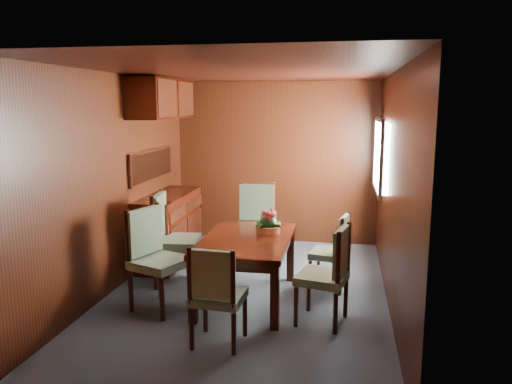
% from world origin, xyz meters
% --- Properties ---
extents(ground, '(4.50, 4.50, 0.00)m').
position_xyz_m(ground, '(0.00, 0.00, 0.00)').
color(ground, '#38434D').
rests_on(ground, ground).
extents(room_shell, '(3.06, 4.52, 2.41)m').
position_xyz_m(room_shell, '(-0.10, 0.33, 1.63)').
color(room_shell, black).
rests_on(room_shell, ground).
extents(sideboard, '(0.48, 1.40, 0.90)m').
position_xyz_m(sideboard, '(-1.25, 1.00, 0.45)').
color(sideboard, black).
rests_on(sideboard, ground).
extents(dining_table, '(0.91, 1.45, 0.68)m').
position_xyz_m(dining_table, '(0.02, -0.14, 0.58)').
color(dining_table, black).
rests_on(dining_table, ground).
extents(chair_left_near, '(0.62, 0.63, 1.05)m').
position_xyz_m(chair_left_near, '(-0.86, -0.51, 0.58)').
color(chair_left_near, black).
rests_on(chair_left_near, ground).
extents(chair_left_far, '(0.55, 0.57, 1.07)m').
position_xyz_m(chair_left_far, '(-0.94, 0.19, 0.60)').
color(chair_left_far, black).
rests_on(chair_left_far, ground).
extents(chair_right_near, '(0.53, 0.54, 0.96)m').
position_xyz_m(chair_right_near, '(0.90, -0.58, 0.53)').
color(chair_right_near, black).
rests_on(chair_right_near, ground).
extents(chair_right_far, '(0.47, 0.48, 0.86)m').
position_xyz_m(chair_right_far, '(0.93, 0.35, 0.48)').
color(chair_right_far, black).
rests_on(chair_right_far, ground).
extents(chair_head, '(0.45, 0.44, 0.91)m').
position_xyz_m(chair_head, '(-0.03, -1.22, 0.50)').
color(chair_head, black).
rests_on(chair_head, ground).
extents(chair_foot, '(0.54, 0.53, 1.05)m').
position_xyz_m(chair_foot, '(-0.11, 1.13, 0.58)').
color(chair_foot, black).
rests_on(chair_foot, ground).
extents(flower_centerpiece, '(0.28, 0.28, 0.28)m').
position_xyz_m(flower_centerpiece, '(0.21, 0.10, 0.81)').
color(flower_centerpiece, '#C16F3B').
rests_on(flower_centerpiece, dining_table).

